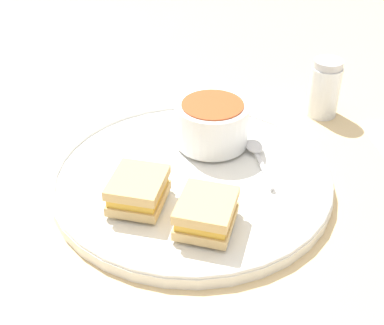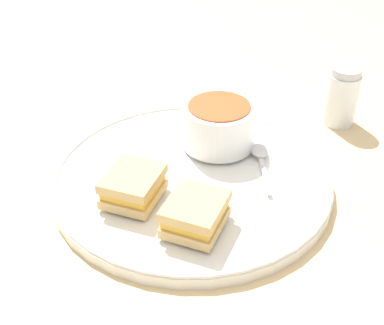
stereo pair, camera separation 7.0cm
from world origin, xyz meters
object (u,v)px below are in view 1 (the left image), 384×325
at_px(soup_bowl, 214,123).
at_px(spoon, 256,150).
at_px(sandwich_half_far, 206,213).
at_px(salt_shaker, 325,88).
at_px(sandwich_half_near, 138,190).

bearing_deg(soup_bowl, spoon, -3.02).
bearing_deg(sandwich_half_far, spoon, 85.07).
bearing_deg(soup_bowl, salt_shaker, 53.21).
height_order(soup_bowl, sandwich_half_near, soup_bowl).
xyz_separation_m(soup_bowl, sandwich_half_near, (-0.04, -0.16, -0.01)).
bearing_deg(sandwich_half_near, salt_shaker, 62.79).
bearing_deg(spoon, sandwich_half_near, 116.45).
relative_size(sandwich_half_near, sandwich_half_far, 1.03).
distance_m(soup_bowl, sandwich_half_near, 0.17).
bearing_deg(soup_bowl, sandwich_half_far, -73.93).
bearing_deg(sandwich_half_near, spoon, 55.90).
xyz_separation_m(spoon, sandwich_half_far, (-0.01, -0.17, 0.01)).
bearing_deg(salt_shaker, sandwich_half_near, -117.21).
distance_m(soup_bowl, salt_shaker, 0.21).
bearing_deg(spoon, salt_shaker, -49.65).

